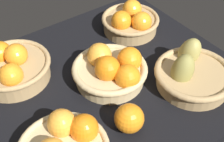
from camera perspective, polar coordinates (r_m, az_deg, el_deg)
market_tray at (r=99.39cm, az=-1.69°, el=-2.30°), size 84.00×72.00×3.00cm
basket_center at (r=95.45cm, az=-0.03°, el=0.24°), size 23.09×23.09×10.81cm
basket_near_left at (r=116.25cm, az=3.39°, el=8.95°), size 21.02×21.02×10.37cm
basket_far_left_pears at (r=97.85cm, az=14.21°, el=-0.45°), size 23.80×23.90×12.49cm
basket_near_right at (r=100.83cm, az=-17.86°, el=0.70°), size 23.41×23.41×11.44cm
loose_orange_front_gap at (r=83.24cm, az=3.13°, el=-8.54°), size 7.99×7.99×7.99cm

